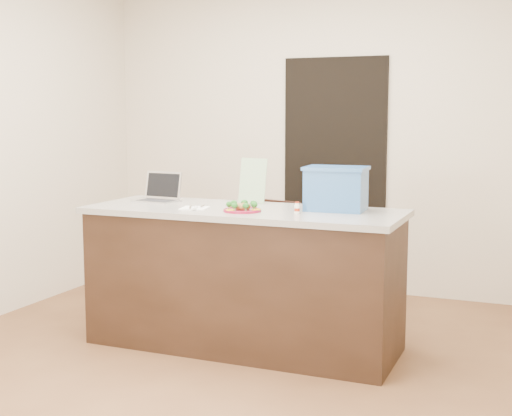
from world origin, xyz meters
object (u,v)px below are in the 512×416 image
at_px(napkin, 195,208).
at_px(laptop, 160,193).
at_px(plate, 242,210).
at_px(chair, 274,252).
at_px(island, 244,278).
at_px(yogurt_bottle, 297,209).
at_px(blue_box, 336,188).

relative_size(napkin, laptop, 0.54).
distance_m(plate, napkin, 0.34).
bearing_deg(napkin, chair, 75.16).
bearing_deg(island, napkin, -156.73).
height_order(plate, chair, plate).
bearing_deg(plate, yogurt_bottle, 9.62).
distance_m(laptop, blue_box, 1.27).
distance_m(island, yogurt_bottle, 0.63).
height_order(island, napkin, napkin).
distance_m(plate, yogurt_bottle, 0.35).
bearing_deg(laptop, napkin, -26.92).
height_order(plate, laptop, laptop).
height_order(blue_box, chair, blue_box).
bearing_deg(laptop, island, -5.39).
relative_size(yogurt_bottle, blue_box, 0.18).
distance_m(plate, laptop, 0.79).
bearing_deg(plate, laptop, 160.79).
distance_m(plate, blue_box, 0.61).
distance_m(plate, chair, 0.97).
bearing_deg(laptop, chair, 48.45).
height_order(yogurt_bottle, chair, yogurt_bottle).
bearing_deg(napkin, yogurt_bottle, 3.88).
distance_m(island, laptop, 0.87).
bearing_deg(plate, chair, 97.71).
bearing_deg(island, chair, 95.12).
relative_size(island, yogurt_bottle, 28.63).
bearing_deg(yogurt_bottle, laptop, 169.52).
bearing_deg(chair, island, -68.19).
bearing_deg(yogurt_bottle, island, 168.78).
height_order(napkin, chair, napkin).
bearing_deg(napkin, plate, -1.96).
bearing_deg(chair, blue_box, -25.64).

